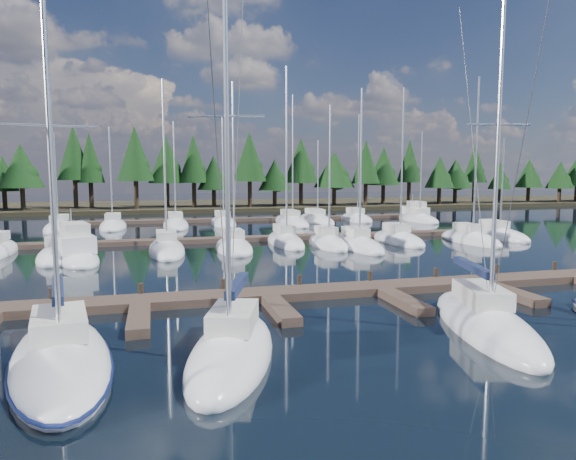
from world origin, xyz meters
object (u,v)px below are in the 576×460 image
object	(u,v)px
front_sailboat_1	(61,359)
front_sailboat_2	(232,351)
main_dock	(383,291)
motor_yacht_left	(75,253)
front_sailboat_3	(485,323)
motor_yacht_right	(415,216)

from	to	relation	value
front_sailboat_1	front_sailboat_2	world-z (taller)	front_sailboat_2
main_dock	motor_yacht_left	world-z (taller)	motor_yacht_left
front_sailboat_1	front_sailboat_2	xyz separation A→B (m)	(5.38, -0.70, 0.03)
main_dock	front_sailboat_1	world-z (taller)	front_sailboat_1
front_sailboat_3	motor_yacht_left	size ratio (longest dim) A/B	1.54
front_sailboat_2	motor_yacht_left	world-z (taller)	front_sailboat_2
main_dock	motor_yacht_right	world-z (taller)	motor_yacht_right
main_dock	front_sailboat_3	size ratio (longest dim) A/B	3.03
front_sailboat_3	main_dock	bearing A→B (deg)	101.03
front_sailboat_1	main_dock	bearing A→B (deg)	24.87
motor_yacht_left	motor_yacht_right	size ratio (longest dim) A/B	1.13
motor_yacht_left	motor_yacht_right	xyz separation A→B (m)	(39.75, 23.39, -0.03)
front_sailboat_3	motor_yacht_left	world-z (taller)	front_sailboat_3
motor_yacht_right	front_sailboat_3	bearing A→B (deg)	-115.47
main_dock	front_sailboat_2	bearing A→B (deg)	-140.56
front_sailboat_2	front_sailboat_3	xyz separation A→B (m)	(10.19, 0.73, -0.01)
main_dock	motor_yacht_left	xyz separation A→B (m)	(-16.88, 15.32, 0.29)
motor_yacht_left	motor_yacht_right	bearing A→B (deg)	30.47
motor_yacht_left	motor_yacht_right	world-z (taller)	motor_yacht_left
front_sailboat_1	motor_yacht_right	bearing A→B (deg)	50.66
front_sailboat_2	motor_yacht_right	size ratio (longest dim) A/B	1.73
motor_yacht_left	motor_yacht_right	distance (m)	46.12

